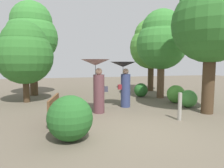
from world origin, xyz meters
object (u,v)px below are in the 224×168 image
object	(u,v)px
tree_near_right	(151,44)
tree_mid_right	(212,16)
person_right	(124,77)
park_bench	(59,107)
tree_near_left	(25,52)
path_marker_post	(180,107)
person_left	(97,78)
tree_mid_left	(32,33)
tree_far_back	(162,40)

from	to	relation	value
tree_near_right	tree_mid_right	distance (m)	5.98
person_right	park_bench	xyz separation A→B (m)	(-2.59, -1.73, -0.74)
tree_near_right	tree_mid_right	xyz separation A→B (m)	(-0.65, -5.93, 0.40)
park_bench	tree_near_left	xyz separation A→B (m)	(-1.43, 3.88, 1.78)
path_marker_post	person_left	bearing A→B (deg)	145.32
person_right	tree_near_right	size ratio (longest dim) A/B	0.40
tree_mid_left	path_marker_post	world-z (taller)	tree_mid_left
person_left	tree_near_left	distance (m)	4.10
person_left	person_right	bearing A→B (deg)	-62.73
tree_mid_left	tree_mid_right	bearing A→B (deg)	-42.71
tree_far_back	tree_near_left	bearing A→B (deg)	175.06
path_marker_post	tree_near_left	bearing A→B (deg)	138.89
tree_mid_right	person_right	bearing A→B (deg)	145.37
tree_mid_left	park_bench	bearing A→B (deg)	-77.59
tree_near_right	person_left	bearing A→B (deg)	-132.51
person_right	tree_near_right	xyz separation A→B (m)	(3.20, 4.17, 1.75)
tree_mid_right	tree_near_left	bearing A→B (deg)	149.18
person_right	person_left	bearing A→B (deg)	117.27
park_bench	tree_near_right	xyz separation A→B (m)	(5.79, 5.89, 2.50)
person_left	tree_mid_right	size ratio (longest dim) A/B	0.38
tree_far_back	path_marker_post	bearing A→B (deg)	-110.21
tree_near_right	tree_mid_left	distance (m)	7.10
tree_near_right	tree_mid_right	size ratio (longest dim) A/B	0.91
tree_near_left	tree_mid_left	world-z (taller)	tree_mid_left
person_right	tree_mid_left	distance (m)	6.11
person_left	person_right	size ratio (longest dim) A/B	1.04
park_bench	tree_near_right	size ratio (longest dim) A/B	0.34
person_right	path_marker_post	bearing A→B (deg)	-156.32
tree_near_left	park_bench	bearing A→B (deg)	-69.82
person_right	tree_near_left	world-z (taller)	tree_near_left
park_bench	tree_mid_left	xyz separation A→B (m)	(-1.30, 5.91, 2.91)
tree_far_back	path_marker_post	distance (m)	4.84
tree_near_left	tree_far_back	size ratio (longest dim) A/B	0.82
tree_mid_right	path_marker_post	xyz separation A→B (m)	(-1.48, -0.53, -2.97)
tree_far_back	tree_near_right	bearing A→B (deg)	74.92
person_left	tree_mid_left	xyz separation A→B (m)	(-2.65, 4.87, 2.15)
person_left	tree_mid_right	world-z (taller)	tree_mid_right
person_right	tree_far_back	world-z (taller)	tree_far_back
person_left	path_marker_post	size ratio (longest dim) A/B	2.20
tree_far_back	person_left	bearing A→B (deg)	-148.77
person_right	park_bench	bearing A→B (deg)	122.18
tree_mid_right	path_marker_post	distance (m)	3.35
tree_far_back	park_bench	bearing A→B (deg)	-146.93
park_bench	path_marker_post	size ratio (longest dim) A/B	1.78
tree_near_right	tree_far_back	xyz separation A→B (m)	(-0.69, -2.57, -0.05)
tree_near_left	path_marker_post	distance (m)	7.01
park_bench	tree_far_back	xyz separation A→B (m)	(5.10, 3.32, 2.45)
tree_mid_right	tree_far_back	size ratio (longest dim) A/B	1.13
tree_near_right	person_right	bearing A→B (deg)	-127.55
tree_near_left	tree_near_right	distance (m)	7.53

